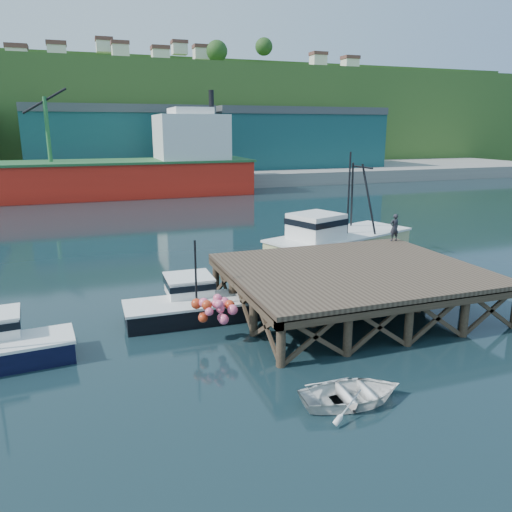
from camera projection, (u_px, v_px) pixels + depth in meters
name	position (u px, v px, depth m)	size (l,w,h in m)	color
ground	(247.00, 322.00, 23.30)	(300.00, 300.00, 0.00)	black
wharf	(354.00, 272.00, 24.42)	(12.00, 10.00, 2.62)	brown
far_quay	(120.00, 174.00, 86.96)	(160.00, 40.00, 2.00)	gray
warehouse_mid	(120.00, 142.00, 81.03)	(28.00, 16.00, 9.00)	#184D50
warehouse_right	(290.00, 141.00, 90.71)	(30.00, 16.00, 9.00)	#184D50
cargo_ship	(65.00, 172.00, 63.57)	(55.50, 10.00, 13.75)	red
hillside	(106.00, 118.00, 111.86)	(220.00, 50.00, 22.00)	#2D511E
boat_black	(193.00, 303.00, 23.64)	(6.46, 5.46, 3.97)	black
trawler	(337.00, 239.00, 33.63)	(11.54, 7.42, 7.28)	#CCC884
dinghy	(352.00, 393.00, 16.33)	(2.49, 3.49, 0.72)	white
dockworker	(394.00, 227.00, 30.10)	(0.60, 0.40, 1.66)	black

